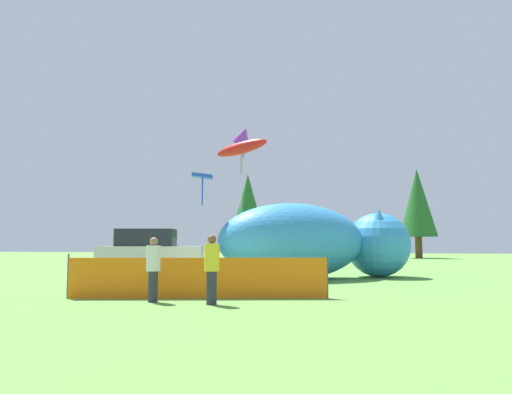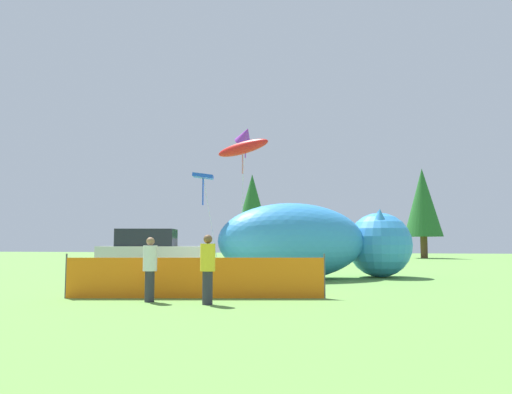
{
  "view_description": "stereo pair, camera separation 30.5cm",
  "coord_description": "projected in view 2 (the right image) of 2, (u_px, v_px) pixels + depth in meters",
  "views": [
    {
      "loc": [
        4.75,
        -17.15,
        1.62
      ],
      "look_at": [
        1.18,
        3.11,
        3.49
      ],
      "focal_mm": 35.0,
      "sensor_mm": 36.0,
      "label": 1
    },
    {
      "loc": [
        5.05,
        -17.09,
        1.62
      ],
      "look_at": [
        1.18,
        3.11,
        3.49
      ],
      "focal_mm": 35.0,
      "sensor_mm": 36.0,
      "label": 2
    }
  ],
  "objects": [
    {
      "name": "kite_red_lizard",
      "position": [
        243.0,
        148.0,
        24.84
      ],
      "size": [
        2.97,
        2.39,
        6.88
      ],
      "color": "silver",
      "rests_on": "ground"
    },
    {
      "name": "kite_purple_delta",
      "position": [
        245.0,
        136.0,
        28.33
      ],
      "size": [
        1.63,
        2.65,
        8.35
      ],
      "color": "silver",
      "rests_on": "ground"
    },
    {
      "name": "parked_car",
      "position": [
        151.0,
        256.0,
        20.75
      ],
      "size": [
        4.52,
        2.66,
        2.17
      ],
      "rotation": [
        0.0,
        0.0,
        0.21
      ],
      "color": "#B7BCC1",
      "rests_on": "ground"
    },
    {
      "name": "spectator_in_red_shirt",
      "position": [
        150.0,
        266.0,
        13.66
      ],
      "size": [
        0.38,
        0.38,
        1.76
      ],
      "color": "#2D2D38",
      "rests_on": "ground"
    },
    {
      "name": "safety_fence",
      "position": [
        195.0,
        278.0,
        14.52
      ],
      "size": [
        7.46,
        1.46,
        1.29
      ],
      "rotation": [
        0.0,
        0.0,
        0.19
      ],
      "color": "orange",
      "rests_on": "ground"
    },
    {
      "name": "horizon_tree_west",
      "position": [
        252.0,
        206.0,
        50.73
      ],
      "size": [
        3.6,
        3.6,
        8.59
      ],
      "color": "brown",
      "rests_on": "ground"
    },
    {
      "name": "spectator_in_grey_shirt",
      "position": [
        208.0,
        266.0,
        13.09
      ],
      "size": [
        0.4,
        0.4,
        1.82
      ],
      "color": "#2D2D38",
      "rests_on": "ground"
    },
    {
      "name": "ground_plane",
      "position": [
        206.0,
        289.0,
        17.52
      ],
      "size": [
        120.0,
        120.0,
        0.0
      ],
      "primitive_type": "plane",
      "color": "#609342"
    },
    {
      "name": "folding_chair",
      "position": [
        300.0,
        275.0,
        16.97
      ],
      "size": [
        0.64,
        0.64,
        0.87
      ],
      "rotation": [
        0.0,
        0.0,
        0.54
      ],
      "color": "black",
      "rests_on": "ground"
    },
    {
      "name": "kite_blue_box",
      "position": [
        203.0,
        178.0,
        22.28
      ],
      "size": [
        1.26,
        1.08,
        4.73
      ],
      "color": "silver",
      "rests_on": "ground"
    },
    {
      "name": "horizon_tree_east",
      "position": [
        423.0,
        203.0,
        51.63
      ],
      "size": [
        3.9,
        3.9,
        9.31
      ],
      "color": "brown",
      "rests_on": "ground"
    },
    {
      "name": "inflatable_cat",
      "position": [
        315.0,
        244.0,
        22.24
      ],
      "size": [
        9.1,
        6.88,
        3.34
      ],
      "rotation": [
        0.0,
        0.0,
        0.53
      ],
      "color": "#338CD8",
      "rests_on": "ground"
    }
  ]
}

